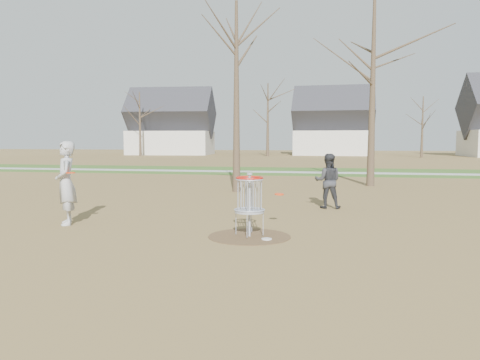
% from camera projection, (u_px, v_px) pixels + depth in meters
% --- Properties ---
extents(ground, '(160.00, 160.00, 0.00)m').
position_uv_depth(ground, '(249.00, 237.00, 10.16)').
color(ground, brown).
rests_on(ground, ground).
extents(green_band, '(160.00, 8.00, 0.01)m').
position_uv_depth(green_band, '(304.00, 171.00, 30.70)').
color(green_band, '#2D5119').
rests_on(green_band, ground).
extents(footpath, '(160.00, 1.50, 0.01)m').
position_uv_depth(footpath, '(303.00, 172.00, 29.72)').
color(footpath, '#9E9E99').
rests_on(footpath, green_band).
extents(dirt_circle, '(1.80, 1.80, 0.01)m').
position_uv_depth(dirt_circle, '(249.00, 236.00, 10.16)').
color(dirt_circle, '#47331E').
rests_on(dirt_circle, ground).
extents(player_standing, '(0.82, 0.90, 2.07)m').
position_uv_depth(player_standing, '(66.00, 183.00, 11.51)').
color(player_standing, '#ABABAB').
rests_on(player_standing, ground).
extents(player_throwing, '(0.82, 0.64, 1.68)m').
position_uv_depth(player_throwing, '(328.00, 181.00, 14.28)').
color(player_throwing, '#2E2E32').
rests_on(player_throwing, ground).
extents(disc_grounded, '(0.22, 0.22, 0.02)m').
position_uv_depth(disc_grounded, '(267.00, 239.00, 9.83)').
color(disc_grounded, silver).
rests_on(disc_grounded, dirt_circle).
extents(discs_in_play, '(5.16, 1.08, 0.54)m').
position_uv_depth(discs_in_play, '(180.00, 184.00, 11.21)').
color(discs_in_play, '#FF3A0D').
rests_on(discs_in_play, ground).
extents(disc_golf_basket, '(0.64, 0.64, 1.35)m').
position_uv_depth(disc_golf_basket, '(250.00, 195.00, 10.08)').
color(disc_golf_basket, '#9EA3AD').
rests_on(disc_golf_basket, ground).
extents(bare_trees, '(52.62, 44.98, 9.00)m').
position_uv_depth(bare_trees, '(332.00, 105.00, 44.36)').
color(bare_trees, '#382B1E').
rests_on(bare_trees, ground).
extents(houses_row, '(56.51, 10.01, 7.26)m').
position_uv_depth(houses_row, '(352.00, 128.00, 60.44)').
color(houses_row, silver).
rests_on(houses_row, ground).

